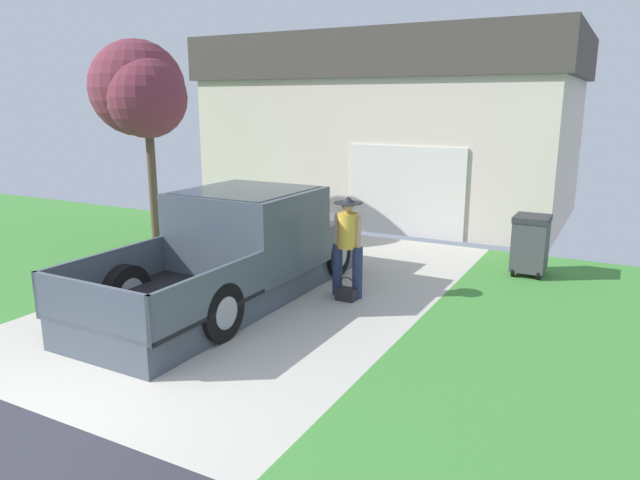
{
  "coord_description": "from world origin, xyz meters",
  "views": [
    {
      "loc": [
        5.08,
        -3.37,
        3.09
      ],
      "look_at": [
        0.81,
        4.65,
        0.93
      ],
      "focal_mm": 32.68,
      "sensor_mm": 36.0,
      "label": 1
    }
  ],
  "objects": [
    {
      "name": "person_with_hat",
      "position": [
        1.22,
        4.81,
        0.91
      ],
      "size": [
        0.53,
        0.47,
        1.65
      ],
      "rotation": [
        0.0,
        0.0,
        -3.19
      ],
      "color": "navy",
      "rests_on": "ground"
    },
    {
      "name": "front_yard_tree",
      "position": [
        -4.47,
        6.27,
        3.29
      ],
      "size": [
        2.36,
        2.11,
        4.42
      ],
      "color": "brown",
      "rests_on": "ground"
    },
    {
      "name": "house_with_garage",
      "position": [
        -0.88,
        12.25,
        2.41
      ],
      "size": [
        9.62,
        5.86,
        4.75
      ],
      "color": "beige",
      "rests_on": "ground"
    },
    {
      "name": "pickup_truck",
      "position": [
        -0.34,
        4.22,
        0.75
      ],
      "size": [
        2.13,
        5.54,
        1.71
      ],
      "rotation": [
        0.0,
        0.0,
        -0.01
      ],
      "color": "#424D57",
      "rests_on": "ground"
    },
    {
      "name": "handbag",
      "position": [
        1.3,
        4.63,
        0.11
      ],
      "size": [
        0.31,
        0.21,
        0.39
      ],
      "color": "#232328",
      "rests_on": "ground"
    },
    {
      "name": "wheeled_trash_bin",
      "position": [
        3.63,
        7.49,
        0.59
      ],
      "size": [
        0.6,
        0.72,
        1.09
      ],
      "color": "#424247",
      "rests_on": "ground"
    }
  ]
}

